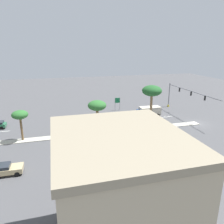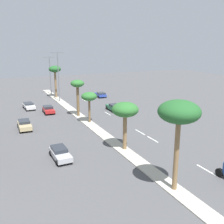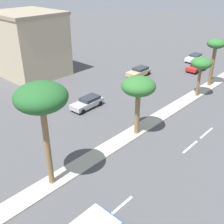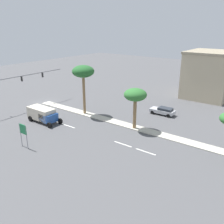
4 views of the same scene
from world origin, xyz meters
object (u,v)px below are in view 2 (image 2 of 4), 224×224
(palm_tree_right, at_px, (89,97))
(street_lamp_leading, at_px, (58,73))
(sedan_blue_far, at_px, (101,94))
(palm_tree_left, at_px, (125,111))
(sedan_white_trailing, at_px, (29,106))
(street_lamp_outboard, at_px, (50,73))
(sedan_red_near, at_px, (48,109))
(sedan_green_mid, at_px, (114,107))
(palm_tree_leading, at_px, (55,71))
(palm_tree_center, at_px, (179,114))
(palm_tree_inboard, at_px, (77,86))
(sedan_tan_left, at_px, (24,125))
(sedan_silver_leading, at_px, (60,153))

(palm_tree_right, distance_m, street_lamp_leading, 19.65)
(sedan_blue_far, bearing_deg, palm_tree_left, -107.52)
(palm_tree_left, height_order, palm_tree_right, palm_tree_left)
(sedan_white_trailing, bearing_deg, palm_tree_left, -73.90)
(street_lamp_outboard, xyz_separation_m, sedan_red_near, (-4.78, -19.40, -5.25))
(sedan_red_near, distance_m, sedan_green_mid, 13.19)
(sedan_blue_far, bearing_deg, palm_tree_leading, 159.25)
(palm_tree_leading, relative_size, sedan_green_mid, 1.87)
(palm_tree_left, bearing_deg, sedan_red_near, 102.41)
(palm_tree_left, bearing_deg, palm_tree_right, 89.77)
(palm_tree_leading, bearing_deg, sedan_red_near, -108.90)
(palm_tree_left, bearing_deg, palm_tree_center, -91.65)
(palm_tree_center, bearing_deg, palm_tree_inboard, 90.26)
(palm_tree_left, xyz_separation_m, sedan_red_near, (-5.08, 23.08, -4.51))
(palm_tree_center, distance_m, sedan_blue_far, 46.25)
(street_lamp_outboard, distance_m, sedan_blue_far, 14.97)
(sedan_tan_left, bearing_deg, palm_tree_center, -67.33)
(palm_tree_leading, distance_m, sedan_blue_far, 13.02)
(sedan_blue_far, relative_size, sedan_silver_leading, 0.96)
(palm_tree_inboard, bearing_deg, sedan_white_trailing, 127.50)
(street_lamp_leading, xyz_separation_m, street_lamp_outboard, (0.11, 9.64, -0.74))
(palm_tree_left, distance_m, street_lamp_outboard, 42.48)
(sedan_silver_leading, bearing_deg, sedan_red_near, 81.74)
(palm_tree_leading, relative_size, sedan_tan_left, 1.86)
(sedan_white_trailing, bearing_deg, sedan_green_mid, -29.71)
(palm_tree_center, distance_m, sedan_tan_left, 27.89)
(palm_tree_right, bearing_deg, sedan_green_mid, 38.46)
(palm_tree_right, height_order, palm_tree_inboard, palm_tree_inboard)
(palm_tree_right, distance_m, sedan_blue_far, 23.36)
(street_lamp_leading, relative_size, sedan_red_near, 2.88)
(street_lamp_outboard, bearing_deg, sedan_silver_leading, -100.88)
(palm_tree_center, bearing_deg, sedan_tan_left, 112.67)
(palm_tree_center, distance_m, palm_tree_left, 10.89)
(street_lamp_leading, bearing_deg, sedan_silver_leading, -103.85)
(sedan_white_trailing, relative_size, sedan_green_mid, 1.06)
(sedan_blue_far, distance_m, sedan_green_mid, 14.84)
(street_lamp_outboard, bearing_deg, sedan_white_trailing, -118.77)
(palm_tree_inboard, bearing_deg, sedan_green_mid, 7.77)
(palm_tree_inboard, xyz_separation_m, palm_tree_leading, (0.40, 19.64, 1.10))
(sedan_red_near, xyz_separation_m, sedan_silver_leading, (-3.25, -22.35, -0.00))
(palm_tree_left, bearing_deg, sedan_green_mid, 68.61)
(sedan_green_mid, bearing_deg, palm_tree_right, -141.54)
(sedan_white_trailing, bearing_deg, sedan_red_near, -59.15)
(palm_tree_leading, xyz_separation_m, sedan_green_mid, (7.58, -18.56, -6.14))
(sedan_white_trailing, relative_size, sedan_silver_leading, 1.04)
(sedan_tan_left, xyz_separation_m, sedan_green_mid, (18.29, 4.93, 0.01))
(palm_tree_left, relative_size, palm_tree_right, 1.17)
(palm_tree_left, height_order, sedan_red_near, palm_tree_left)
(sedan_red_near, bearing_deg, palm_tree_right, -62.30)
(palm_tree_center, xyz_separation_m, street_lamp_outboard, (0.00, 53.14, -1.47))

